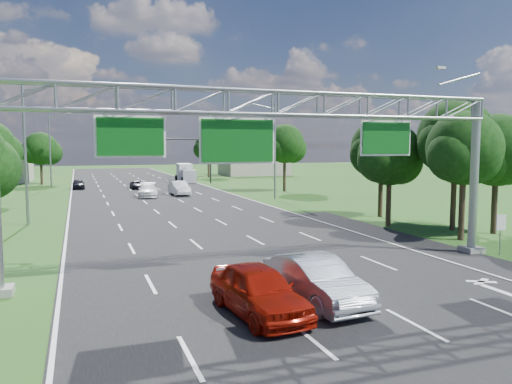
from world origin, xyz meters
name	(u,v)px	position (x,y,z in m)	size (l,w,h in m)	color
ground	(187,217)	(0.00, 30.00, 0.00)	(220.00, 220.00, 0.00)	#274D17
road	(187,217)	(0.00, 30.00, 0.00)	(18.00, 180.00, 0.02)	black
road_flare	(426,247)	(10.20, 14.00, 0.00)	(3.00, 30.00, 0.02)	black
sign_gantry	(277,117)	(0.33, 12.00, 6.89)	(23.50, 1.00, 9.56)	gray
regulatory_sign	(501,226)	(12.40, 10.98, 1.51)	(0.60, 0.08, 2.10)	gray
traffic_signal	(187,149)	(7.48, 65.00, 5.17)	(12.21, 0.24, 7.00)	black
streetlight_l_near	(28,146)	(-11.30, 30.00, 5.58)	(2.97, 0.22, 10.16)	gray
streetlight_l_far	(51,146)	(-11.30, 65.00, 5.58)	(2.97, 0.22, 10.16)	gray
streetlight_r_mid	(273,146)	(11.30, 40.00, 5.58)	(2.97, 0.22, 10.16)	gray
tree_cluster_right	(434,150)	(14.80, 19.19, 5.31)	(9.91, 14.60, 8.68)	#2D2116
tree_verge_lc	(41,150)	(-12.92, 70.04, 4.98)	(5.76, 4.80, 7.62)	#2D2116
tree_verge_rd	(285,146)	(16.08, 48.04, 5.63)	(5.76, 4.80, 8.28)	#2D2116
tree_verge_re	(209,148)	(14.08, 78.04, 5.20)	(5.76, 4.80, 7.84)	#2D2116
building_right	(254,165)	(24.00, 82.00, 2.00)	(12.00, 9.00, 4.00)	#ACA490
red_coupe	(259,290)	(-2.50, 6.58, 0.85)	(2.00, 4.96, 1.69)	#9C1307
silver_sedan	(316,280)	(-0.15, 7.04, 0.84)	(1.79, 5.12, 1.69)	silver
car_queue_a	(148,190)	(-0.82, 46.90, 0.73)	(2.06, 5.06, 1.47)	white
car_queue_b	(138,185)	(-0.68, 57.64, 0.54)	(1.79, 3.89, 1.08)	black
car_queue_c	(78,184)	(-8.00, 60.23, 0.64)	(1.52, 3.78, 1.29)	black
car_queue_d	(179,188)	(2.85, 47.89, 0.79)	(1.67, 4.79, 1.58)	white
box_truck	(185,173)	(8.00, 69.28, 1.33)	(2.65, 7.51, 2.77)	white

